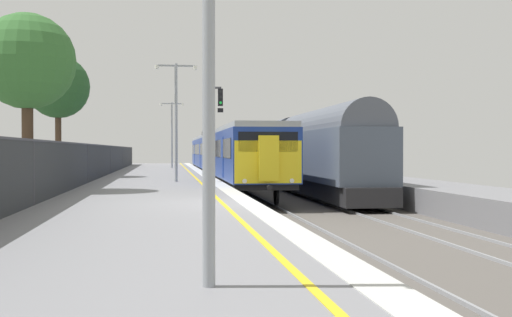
{
  "coord_description": "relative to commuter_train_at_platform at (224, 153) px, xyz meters",
  "views": [
    {
      "loc": [
        -1.9,
        -17.67,
        1.49
      ],
      "look_at": [
        1.79,
        8.36,
        1.14
      ],
      "focal_mm": 44.5,
      "sensor_mm": 36.0,
      "label": 1
    }
  ],
  "objects": [
    {
      "name": "platform_lamp_mid",
      "position": [
        -3.54,
        -14.28,
        2.03
      ],
      "size": [
        2.0,
        0.2,
        5.58
      ],
      "color": "#93999E",
      "rests_on": "ground"
    },
    {
      "name": "commuter_train_at_platform",
      "position": [
        0.0,
        0.0,
        0.0
      ],
      "size": [
        2.83,
        39.91,
        3.81
      ],
      "color": "navy",
      "rests_on": "ground"
    },
    {
      "name": "ground",
      "position": [
        0.54,
        -26.8,
        -1.88
      ],
      "size": [
        17.4,
        110.0,
        1.21
      ],
      "color": "gray"
    },
    {
      "name": "speed_limit_sign",
      "position": [
        -1.85,
        -10.9,
        0.44
      ],
      "size": [
        0.59,
        0.08,
        2.67
      ],
      "color": "#59595B",
      "rests_on": "ground"
    },
    {
      "name": "freight_train_adjacent_track",
      "position": [
        4.0,
        -5.51,
        0.22
      ],
      "size": [
        2.6,
        30.66,
        4.54
      ],
      "color": "#232326",
      "rests_on": "ground"
    },
    {
      "name": "platform_lamp_far",
      "position": [
        -3.54,
        9.03,
        1.98
      ],
      "size": [
        2.0,
        0.2,
        5.49
      ],
      "color": "#93999E",
      "rests_on": "ground"
    },
    {
      "name": "background_tree_centre",
      "position": [
        -9.96,
        -8.18,
        3.63
      ],
      "size": [
        3.47,
        3.47,
        6.73
      ],
      "color": "#473323",
      "rests_on": "ground"
    },
    {
      "name": "background_tree_left",
      "position": [
        -8.97,
        -20.69,
        3.27
      ],
      "size": [
        3.46,
        3.46,
        6.42
      ],
      "color": "#473323",
      "rests_on": "ground"
    },
    {
      "name": "signal_gantry",
      "position": [
        -1.48,
        -7.88,
        1.95
      ],
      "size": [
        1.1,
        0.24,
        5.16
      ],
      "color": "#47474C",
      "rests_on": "ground"
    },
    {
      "name": "platform_back_fence",
      "position": [
        -7.55,
        -26.8,
        -0.33
      ],
      "size": [
        0.07,
        99.0,
        1.79
      ],
      "color": "#282B2D",
      "rests_on": "ground"
    }
  ]
}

